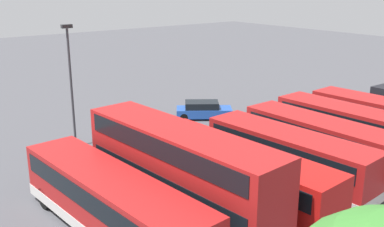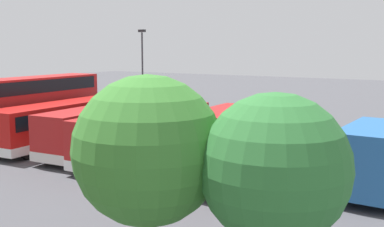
% 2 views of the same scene
% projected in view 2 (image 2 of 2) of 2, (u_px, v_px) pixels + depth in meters
% --- Properties ---
extents(ground_plane, '(140.00, 140.00, 0.00)m').
position_uv_depth(ground_plane, '(188.00, 129.00, 38.58)').
color(ground_plane, '#47474C').
extents(bus_single_deck_near_end, '(3.27, 11.21, 2.95)m').
position_uv_depth(bus_single_deck_near_end, '(260.00, 145.00, 24.50)').
color(bus_single_deck_near_end, '#A51919').
rests_on(bus_single_deck_near_end, ground).
extents(bus_single_deck_second, '(3.05, 10.18, 2.95)m').
position_uv_depth(bus_single_deck_second, '(210.00, 136.00, 27.11)').
color(bus_single_deck_second, '#A51919').
rests_on(bus_single_deck_second, ground).
extents(bus_single_deck_third, '(2.92, 11.15, 2.95)m').
position_uv_depth(bus_single_deck_third, '(147.00, 132.00, 28.22)').
color(bus_single_deck_third, '#A51919').
rests_on(bus_single_deck_third, ground).
extents(bus_single_deck_fourth, '(3.37, 10.42, 2.95)m').
position_uv_depth(bus_single_deck_fourth, '(105.00, 127.00, 30.06)').
color(bus_single_deck_fourth, '#A51919').
rests_on(bus_single_deck_fourth, ground).
extents(bus_single_deck_fifth, '(3.34, 11.50, 2.95)m').
position_uv_depth(bus_single_deck_fifth, '(64.00, 122.00, 32.15)').
color(bus_single_deck_fifth, '#B71411').
rests_on(bus_single_deck_fifth, ground).
extents(bus_double_decker_sixth, '(3.46, 11.65, 4.55)m').
position_uv_depth(bus_double_decker_sixth, '(33.00, 106.00, 34.13)').
color(bus_double_decker_sixth, '#A51919').
rests_on(bus_double_decker_sixth, ground).
extents(bus_single_deck_seventh, '(3.42, 12.06, 2.95)m').
position_uv_depth(bus_single_deck_seventh, '(13.00, 113.00, 36.49)').
color(bus_single_deck_seventh, '#A51919').
rests_on(bus_single_deck_seventh, ground).
extents(box_truck_blue, '(2.64, 7.54, 3.20)m').
position_uv_depth(box_truck_blue, '(379.00, 156.00, 21.72)').
color(box_truck_blue, '#235999').
rests_on(box_truck_blue, ground).
extents(car_hatchback_silver, '(4.74, 4.15, 1.43)m').
position_uv_depth(car_hatchback_silver, '(248.00, 121.00, 38.55)').
color(car_hatchback_silver, '#1E479E').
rests_on(car_hatchback_silver, ground).
extents(lamp_post_tall, '(0.70, 0.30, 8.34)m').
position_uv_depth(lamp_post_tall, '(142.00, 67.00, 44.18)').
color(lamp_post_tall, '#38383D').
rests_on(lamp_post_tall, ground).
extents(tree_midleft, '(3.50, 3.50, 5.70)m').
position_uv_depth(tree_midleft, '(274.00, 169.00, 10.69)').
color(tree_midleft, '#4C3823').
rests_on(tree_midleft, ground).
extents(tree_rightmost, '(3.70, 3.70, 6.05)m').
position_uv_depth(tree_rightmost, '(148.00, 151.00, 11.40)').
color(tree_rightmost, '#4C3823').
rests_on(tree_rightmost, ground).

